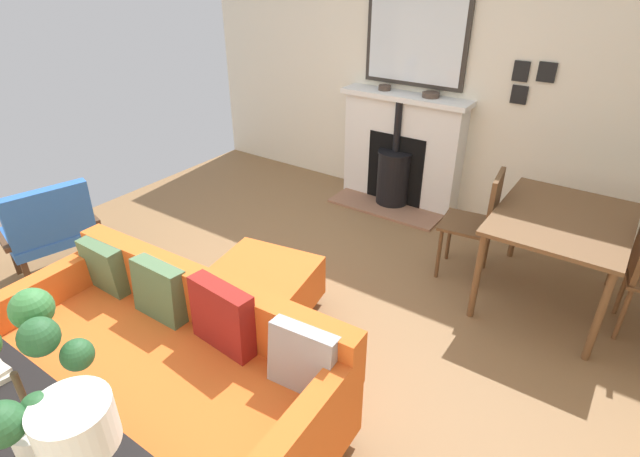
{
  "coord_description": "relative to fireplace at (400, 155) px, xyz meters",
  "views": [
    {
      "loc": [
        2.22,
        1.98,
        2.35
      ],
      "look_at": [
        -0.29,
        0.24,
        0.65
      ],
      "focal_mm": 27.68,
      "sensor_mm": 36.0,
      "label": 1
    }
  ],
  "objects": [
    {
      "name": "table_lamp_far_end",
      "position": [
        4.04,
        0.85,
        0.52
      ],
      "size": [
        0.25,
        0.25,
        0.41
      ],
      "color": "#B2B2B7",
      "rests_on": "console_table"
    },
    {
      "name": "sofa",
      "position": [
        3.27,
        0.24,
        -0.17
      ],
      "size": [
        0.98,
        2.06,
        0.83
      ],
      "color": "#B2B2B7",
      "rests_on": "ground"
    },
    {
      "name": "dining_chair_near_fireplace",
      "position": [
        0.94,
        1.17,
        0.03
      ],
      "size": [
        0.45,
        0.45,
        0.92
      ],
      "color": "brown",
      "rests_on": "ground"
    },
    {
      "name": "dining_table",
      "position": [
        0.95,
        1.74,
        0.13
      ],
      "size": [
        1.11,
        0.88,
        0.73
      ],
      "color": "brown",
      "rests_on": "ground"
    },
    {
      "name": "ottoman",
      "position": [
        2.28,
        0.08,
        -0.27
      ],
      "size": [
        0.7,
        0.79,
        0.41
      ],
      "color": "#B2B2B7",
      "rests_on": "ground"
    },
    {
      "name": "photo_gallery_row",
      "position": [
        -0.15,
        1.09,
        0.89
      ],
      "size": [
        0.02,
        0.35,
        0.38
      ],
      "color": "black"
    },
    {
      "name": "ground_plane",
      "position": [
        2.24,
        0.1,
        -0.52
      ],
      "size": [
        4.93,
        5.31,
        0.01
      ],
      "primitive_type": "cube",
      "color": "olive"
    },
    {
      "name": "mantel_bowl_far",
      "position": [
        -0.04,
        0.25,
        0.66
      ],
      "size": [
        0.17,
        0.17,
        0.05
      ],
      "color": "#47382D",
      "rests_on": "fireplace"
    },
    {
      "name": "mirror_over_mantel",
      "position": [
        -0.14,
        -0.0,
        1.16
      ],
      "size": [
        0.04,
        1.04,
        0.94
      ],
      "color": "#2D2823"
    },
    {
      "name": "fireplace",
      "position": [
        0.0,
        0.0,
        0.0
      ],
      "size": [
        0.63,
        1.33,
        1.15
      ],
      "color": "#93664C",
      "rests_on": "ground"
    },
    {
      "name": "console_table",
      "position": [
        4.04,
        0.24,
        0.12
      ],
      "size": [
        0.39,
        1.62,
        0.73
      ],
      "color": "black",
      "rests_on": "ground"
    },
    {
      "name": "armchair_accent",
      "position": [
        2.91,
        -1.57,
        -0.03
      ],
      "size": [
        0.79,
        0.72,
        0.87
      ],
      "color": "#4C3321",
      "rests_on": "ground"
    },
    {
      "name": "mantel_bowl_near",
      "position": [
        -0.04,
        -0.25,
        0.66
      ],
      "size": [
        0.13,
        0.13,
        0.05
      ],
      "color": "#47382D",
      "rests_on": "fireplace"
    },
    {
      "name": "wall_left",
      "position": [
        -0.22,
        0.1,
        0.83
      ],
      "size": [
        0.12,
        5.31,
        2.71
      ],
      "primitive_type": "cube",
      "color": "silver",
      "rests_on": "ground"
    },
    {
      "name": "potted_plant",
      "position": [
        4.06,
        0.57,
        0.58
      ],
      "size": [
        0.49,
        0.43,
        0.6
      ],
      "color": "silver",
      "rests_on": "console_table"
    }
  ]
}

